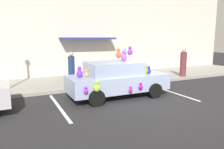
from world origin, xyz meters
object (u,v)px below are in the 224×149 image
teddy_bear_on_sidewalk (137,75)px  pedestrian_walking_past (71,69)px  pedestrian_near_shopfront (183,64)px  plush_covered_car (117,79)px

teddy_bear_on_sidewalk → pedestrian_walking_past: pedestrian_walking_past is taller
pedestrian_near_shopfront → pedestrian_walking_past: bearing=174.3°
pedestrian_near_shopfront → teddy_bear_on_sidewalk: bearing=179.4°
teddy_bear_on_sidewalk → pedestrian_near_shopfront: bearing=-0.6°
pedestrian_near_shopfront → pedestrian_walking_past: pedestrian_near_shopfront is taller
plush_covered_car → pedestrian_walking_past: plush_covered_car is taller
pedestrian_walking_past → plush_covered_car: bearing=-66.0°
pedestrian_near_shopfront → plush_covered_car: bearing=-160.1°
plush_covered_car → teddy_bear_on_sidewalk: bearing=42.0°
teddy_bear_on_sidewalk → pedestrian_walking_past: (-3.64, 0.67, 0.51)m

